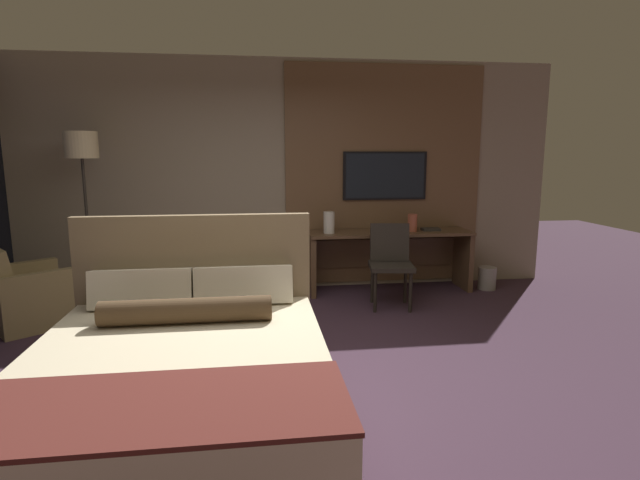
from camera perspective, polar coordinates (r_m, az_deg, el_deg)
ground_plane at (r=3.96m, az=-4.40°, el=-15.23°), size 16.00×16.00×0.00m
wall_back_tv_panel at (r=6.19m, az=-4.06°, el=7.28°), size 7.20×0.09×2.80m
bed at (r=3.24m, az=-15.59°, el=-15.12°), size 1.77×2.10×1.22m
desk at (r=6.21m, az=7.79°, el=-1.03°), size 1.98×0.56×0.74m
tv at (r=6.32m, az=7.43°, el=7.29°), size 1.06×0.04×0.60m
desk_chair at (r=5.56m, az=8.05°, el=-1.94°), size 0.53×0.53×0.91m
armchair_by_window at (r=5.71m, az=-30.32°, el=-5.68°), size 0.98×0.98×0.81m
floor_lamp at (r=5.93m, az=-25.53°, el=8.27°), size 0.34×0.34×1.91m
vase_tall at (r=5.90m, az=1.04°, el=2.01°), size 0.13×0.13×0.26m
vase_short at (r=6.14m, az=10.51°, el=1.96°), size 0.11×0.11×0.21m
book at (r=6.28m, az=12.53°, el=1.21°), size 0.22×0.15×0.03m
waste_bin at (r=6.59m, az=18.55°, el=-4.15°), size 0.22×0.22×0.28m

